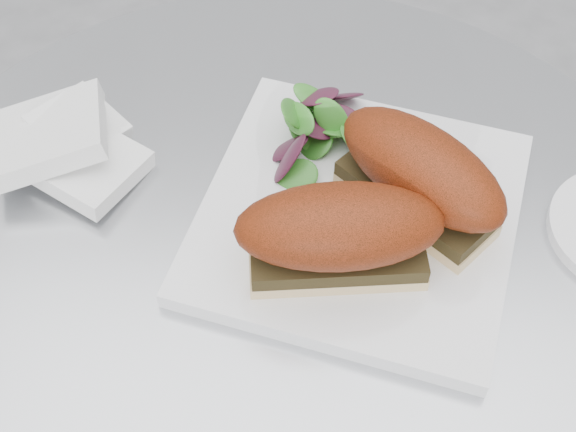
{
  "coord_description": "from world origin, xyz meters",
  "views": [
    {
      "loc": [
        0.04,
        -0.36,
        1.26
      ],
      "look_at": [
        0.0,
        0.02,
        0.77
      ],
      "focal_mm": 50.0,
      "sensor_mm": 36.0,
      "label": 1
    }
  ],
  "objects": [
    {
      "name": "sandwich_right",
      "position": [
        0.1,
        0.05,
        0.79
      ],
      "size": [
        0.16,
        0.15,
        0.08
      ],
      "rotation": [
        0.0,
        0.0,
        -0.7
      ],
      "color": "beige",
      "rests_on": "plate"
    },
    {
      "name": "sandwich_left",
      "position": [
        0.04,
        -0.01,
        0.79
      ],
      "size": [
        0.16,
        0.09,
        0.08
      ],
      "rotation": [
        0.0,
        0.0,
        0.15
      ],
      "color": "beige",
      "rests_on": "plate"
    },
    {
      "name": "napkin",
      "position": [
        -0.19,
        0.08,
        0.74
      ],
      "size": [
        0.14,
        0.14,
        0.02
      ],
      "primitive_type": null,
      "rotation": [
        0.0,
        0.0,
        0.03
      ],
      "color": "white",
      "rests_on": "table"
    },
    {
      "name": "table",
      "position": [
        0.0,
        0.0,
        0.49
      ],
      "size": [
        0.7,
        0.7,
        0.73
      ],
      "color": "#B9BBC0",
      "rests_on": "ground"
    },
    {
      "name": "plate",
      "position": [
        0.06,
        0.04,
        0.74
      ],
      "size": [
        0.3,
        0.3,
        0.02
      ],
      "primitive_type": "cube",
      "rotation": [
        0.0,
        0.0,
        -0.21
      ],
      "color": "white",
      "rests_on": "table"
    },
    {
      "name": "salad",
      "position": [
        0.02,
        0.12,
        0.77
      ],
      "size": [
        0.11,
        0.11,
        0.05
      ],
      "primitive_type": null,
      "color": "#469631",
      "rests_on": "plate"
    }
  ]
}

